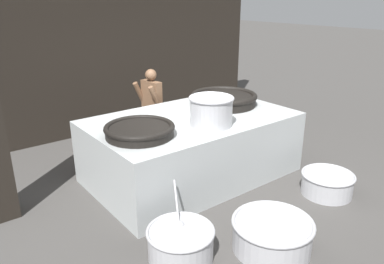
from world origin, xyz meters
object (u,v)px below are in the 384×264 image
at_px(cook, 152,106).
at_px(prep_bowl_extra, 327,183).
at_px(giant_wok_near, 140,130).
at_px(prep_bowl_meat, 272,233).
at_px(stock_pot, 211,110).
at_px(prep_bowl_vegetables, 181,242).
at_px(giant_wok_far, 224,99).

height_order(cook, prep_bowl_extra, cook).
height_order(giant_wok_near, prep_bowl_meat, giant_wok_near).
bearing_deg(giant_wok_near, prep_bowl_meat, -71.31).
relative_size(stock_pot, prep_bowl_extra, 0.85).
relative_size(giant_wok_near, prep_bowl_vegetables, 1.03).
distance_m(prep_bowl_meat, prep_bowl_extra, 1.69).
distance_m(giant_wok_near, cook, 2.12).
xyz_separation_m(stock_pot, cook, (0.20, 1.95, -0.41)).
bearing_deg(prep_bowl_meat, prep_bowl_vegetables, 150.91).
relative_size(cook, prep_bowl_vegetables, 1.64).
xyz_separation_m(giant_wok_near, prep_bowl_extra, (2.28, -1.50, -0.91)).
relative_size(stock_pot, cook, 0.43).
height_order(giant_wok_near, giant_wok_far, giant_wok_far).
xyz_separation_m(prep_bowl_vegetables, prep_bowl_meat, (0.93, -0.52, 0.00)).
xyz_separation_m(giant_wok_far, prep_bowl_meat, (-1.31, -2.29, -0.91)).
relative_size(stock_pot, prep_bowl_meat, 0.69).
distance_m(giant_wok_far, cook, 1.46).
height_order(giant_wok_near, prep_bowl_extra, giant_wok_near).
xyz_separation_m(cook, prep_bowl_vegetables, (-1.55, -3.02, -0.62)).
bearing_deg(prep_bowl_vegetables, giant_wok_far, 38.28).
xyz_separation_m(stock_pot, prep_bowl_extra, (1.23, -1.24, -1.05)).
bearing_deg(prep_bowl_meat, giant_wok_near, 108.69).
height_order(giant_wok_near, cook, cook).
height_order(cook, prep_bowl_vegetables, cook).
relative_size(giant_wok_far, prep_bowl_meat, 1.20).
height_order(stock_pot, prep_bowl_vegetables, stock_pot).
relative_size(giant_wok_far, cook, 0.75).
height_order(giant_wok_far, prep_bowl_vegetables, giant_wok_far).
height_order(giant_wok_far, cook, cook).
bearing_deg(prep_bowl_vegetables, cook, 62.82).
xyz_separation_m(giant_wok_far, cook, (-0.69, 1.25, -0.29)).
distance_m(giant_wok_far, stock_pot, 1.13).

